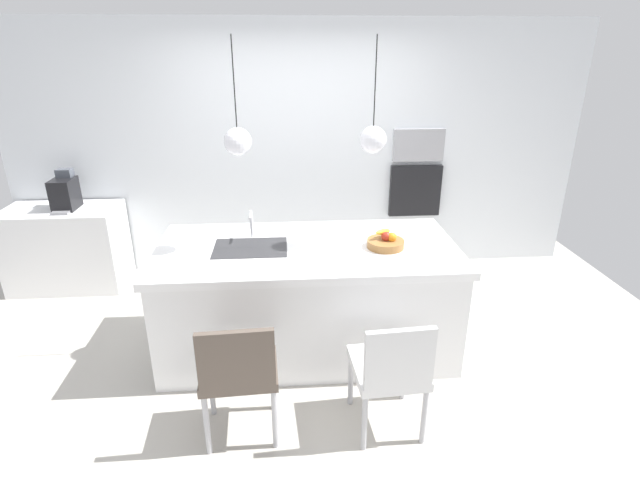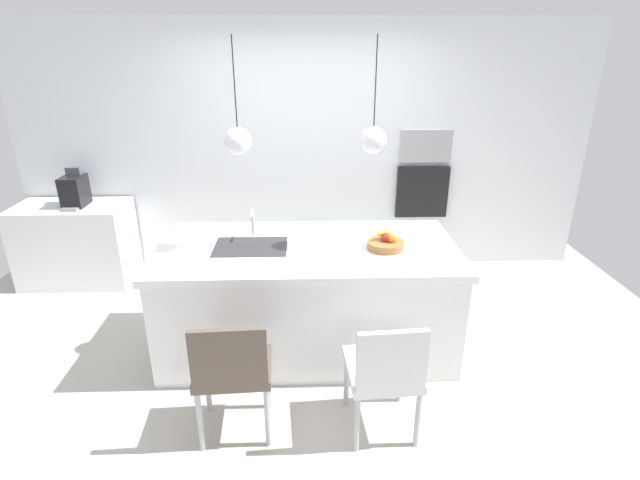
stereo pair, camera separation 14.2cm
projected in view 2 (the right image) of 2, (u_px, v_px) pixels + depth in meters
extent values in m
plane|color=#BCB7AD|center=(308.00, 344.00, 4.08)|extent=(6.60, 6.60, 0.00)
cube|color=white|center=(306.00, 150.00, 5.11)|extent=(6.00, 0.10, 2.60)
cube|color=white|center=(308.00, 300.00, 3.92)|extent=(2.26, 1.06, 0.83)
cube|color=white|center=(307.00, 250.00, 3.75)|extent=(2.32, 1.12, 0.06)
cube|color=#2D2D30|center=(251.00, 247.00, 3.73)|extent=(0.56, 0.40, 0.02)
cylinder|color=silver|center=(253.00, 223.00, 3.91)|extent=(0.02, 0.02, 0.22)
cylinder|color=silver|center=(251.00, 214.00, 3.80)|extent=(0.02, 0.16, 0.02)
cylinder|color=#9E6B38|center=(386.00, 245.00, 3.69)|extent=(0.29, 0.29, 0.06)
sphere|color=#B22D1E|center=(386.00, 238.00, 3.67)|extent=(0.08, 0.08, 0.08)
sphere|color=orange|center=(392.00, 238.00, 3.66)|extent=(0.07, 0.07, 0.07)
ellipsoid|color=yellow|center=(383.00, 233.00, 3.70)|extent=(0.17, 0.16, 0.07)
cube|color=white|center=(76.00, 244.00, 5.03)|extent=(1.10, 0.60, 0.83)
cube|color=black|center=(75.00, 191.00, 4.82)|extent=(0.20, 0.28, 0.30)
cube|color=gray|center=(70.00, 210.00, 4.72)|extent=(0.16, 0.08, 0.02)
cube|color=#4C515B|center=(75.00, 170.00, 4.83)|extent=(0.14, 0.11, 0.08)
cube|color=#9E9EA3|center=(426.00, 146.00, 5.07)|extent=(0.54, 0.08, 0.34)
cube|color=black|center=(422.00, 192.00, 5.25)|extent=(0.56, 0.08, 0.56)
cube|color=brown|center=(234.00, 368.00, 3.02)|extent=(0.49, 0.43, 0.06)
cube|color=brown|center=(228.00, 357.00, 2.77)|extent=(0.45, 0.06, 0.37)
cylinder|color=#B2B2B7|center=(268.00, 381.00, 3.29)|extent=(0.04, 0.04, 0.43)
cylinder|color=#B2B2B7|center=(207.00, 384.00, 3.25)|extent=(0.04, 0.04, 0.43)
cylinder|color=#B2B2B7|center=(268.00, 417.00, 2.97)|extent=(0.04, 0.04, 0.43)
cylinder|color=#B2B2B7|center=(200.00, 421.00, 2.94)|extent=(0.04, 0.04, 0.43)
cube|color=silver|center=(382.00, 369.00, 3.06)|extent=(0.47, 0.50, 0.06)
cube|color=silver|center=(392.00, 360.00, 2.77)|extent=(0.42, 0.07, 0.38)
cylinder|color=#B2B2B7|center=(400.00, 376.00, 3.35)|extent=(0.04, 0.04, 0.41)
cylinder|color=#B2B2B7|center=(346.00, 380.00, 3.32)|extent=(0.04, 0.04, 0.41)
cylinder|color=#B2B2B7|center=(418.00, 419.00, 2.97)|extent=(0.04, 0.04, 0.41)
cylinder|color=#B2B2B7|center=(357.00, 424.00, 2.93)|extent=(0.04, 0.04, 0.41)
sphere|color=silver|center=(238.00, 141.00, 3.42)|extent=(0.20, 0.20, 0.20)
cylinder|color=black|center=(234.00, 82.00, 3.27)|extent=(0.01, 0.01, 0.60)
sphere|color=silver|center=(373.00, 140.00, 3.45)|extent=(0.20, 0.20, 0.20)
cylinder|color=black|center=(376.00, 82.00, 3.30)|extent=(0.01, 0.01, 0.60)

